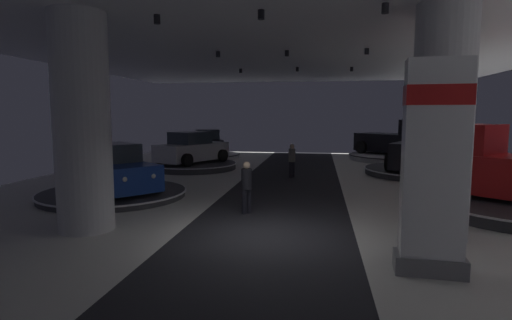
% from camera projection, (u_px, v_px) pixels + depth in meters
% --- Properties ---
extents(ground, '(24.00, 44.00, 0.06)m').
position_uv_depth(ground, '(265.00, 237.00, 9.94)').
color(ground, silver).
extents(ceiling_with_spotlights, '(24.00, 44.00, 0.39)m').
position_uv_depth(ceiling_with_spotlights, '(266.00, 3.00, 9.31)').
color(ceiling_with_spotlights, silver).
extents(column_right, '(1.37, 1.37, 5.50)m').
position_uv_depth(column_right, '(442.00, 124.00, 9.47)').
color(column_right, silver).
rests_on(column_right, ground).
extents(column_left, '(1.40, 1.40, 5.50)m').
position_uv_depth(column_left, '(82.00, 124.00, 10.19)').
color(column_left, silver).
rests_on(column_left, ground).
extents(brand_sign_pylon, '(1.31, 0.75, 3.98)m').
position_uv_depth(brand_sign_pylon, '(434.00, 165.00, 7.40)').
color(brand_sign_pylon, slate).
rests_on(brand_sign_pylon, ground).
extents(display_platform_far_right, '(5.74, 5.74, 0.32)m').
position_uv_depth(display_platform_far_right, '(424.00, 171.00, 19.96)').
color(display_platform_far_right, '#333338').
rests_on(display_platform_far_right, ground).
extents(pickup_truck_far_right, '(4.32, 5.69, 2.30)m').
position_uv_depth(pickup_truck_far_right, '(426.00, 149.00, 20.10)').
color(pickup_truck_far_right, black).
rests_on(pickup_truck_far_right, display_platform_far_right).
extents(display_platform_deep_right, '(5.97, 5.97, 0.35)m').
position_uv_depth(display_platform_deep_right, '(395.00, 157.00, 26.52)').
color(display_platform_deep_right, '#B7B7BC').
rests_on(display_platform_deep_right, ground).
extents(pickup_truck_deep_right, '(5.18, 5.28, 2.30)m').
position_uv_depth(pickup_truck_deep_right, '(400.00, 141.00, 26.14)').
color(pickup_truck_deep_right, black).
rests_on(pickup_truck_deep_right, display_platform_deep_right).
extents(display_platform_far_left, '(4.86, 4.86, 0.34)m').
position_uv_depth(display_platform_far_left, '(192.00, 165.00, 22.16)').
color(display_platform_far_left, '#333338').
rests_on(display_platform_far_left, ground).
extents(display_car_far_left, '(3.52, 4.57, 1.71)m').
position_uv_depth(display_car_far_left, '(192.00, 149.00, 22.03)').
color(display_car_far_left, silver).
rests_on(display_car_far_left, display_platform_far_left).
extents(display_platform_deep_left, '(4.54, 4.54, 0.23)m').
position_uv_depth(display_platform_deep_left, '(207.00, 155.00, 28.22)').
color(display_platform_deep_left, silver).
rests_on(display_platform_deep_left, ground).
extents(display_car_deep_left, '(3.32, 4.56, 1.71)m').
position_uv_depth(display_car_deep_left, '(207.00, 143.00, 28.15)').
color(display_car_deep_left, black).
rests_on(display_car_deep_left, display_platform_deep_left).
extents(display_platform_mid_left, '(5.21, 5.21, 0.23)m').
position_uv_depth(display_platform_mid_left, '(114.00, 193.00, 14.60)').
color(display_platform_mid_left, '#333338').
rests_on(display_platform_mid_left, ground).
extents(display_car_mid_left, '(4.40, 4.03, 1.71)m').
position_uv_depth(display_car_mid_left, '(112.00, 170.00, 14.52)').
color(display_car_mid_left, navy).
rests_on(display_car_mid_left, display_platform_mid_left).
extents(visitor_walking_near, '(0.32, 0.32, 1.59)m').
position_uv_depth(visitor_walking_near, '(292.00, 158.00, 19.05)').
color(visitor_walking_near, black).
rests_on(visitor_walking_near, ground).
extents(visitor_walking_far, '(0.32, 0.32, 1.59)m').
position_uv_depth(visitor_walking_far, '(247.00, 184.00, 12.05)').
color(visitor_walking_far, black).
rests_on(visitor_walking_far, ground).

